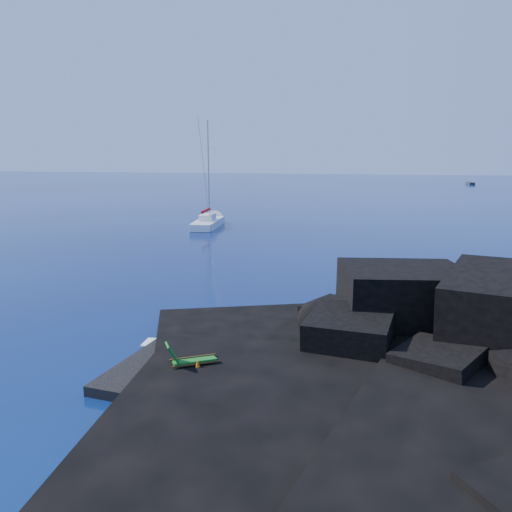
{
  "coord_description": "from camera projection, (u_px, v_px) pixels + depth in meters",
  "views": [
    {
      "loc": [
        8.7,
        -14.99,
        7.5
      ],
      "look_at": [
        2.3,
        11.64,
        2.0
      ],
      "focal_mm": 35.0,
      "sensor_mm": 36.0,
      "label": 1
    }
  ],
  "objects": [
    {
      "name": "sunbather",
      "position": [
        206.0,
        350.0,
        18.27
      ],
      "size": [
        1.7,
        0.86,
        0.22
      ],
      "primitive_type": null,
      "rotation": [
        0.0,
        0.0,
        0.29
      ],
      "color": "#E3A877",
      "rests_on": "towel"
    },
    {
      "name": "sailboat",
      "position": [
        209.0,
        227.0,
        53.92
      ],
      "size": [
        3.51,
        10.98,
        11.31
      ],
      "primitive_type": null,
      "rotation": [
        0.0,
        0.0,
        0.12
      ],
      "color": "white",
      "rests_on": "ground"
    },
    {
      "name": "headland",
      "position": [
        493.0,
        372.0,
        17.64
      ],
      "size": [
        24.0,
        24.0,
        3.6
      ],
      "primitive_type": null,
      "color": "black",
      "rests_on": "ground"
    },
    {
      "name": "deck_chair",
      "position": [
        194.0,
        354.0,
        16.83
      ],
      "size": [
        1.79,
        1.5,
        1.14
      ],
      "primitive_type": null,
      "rotation": [
        0.0,
        0.0,
        0.56
      ],
      "color": "#16631A",
      "rests_on": "beach"
    },
    {
      "name": "towel",
      "position": [
        206.0,
        354.0,
        18.3
      ],
      "size": [
        1.98,
        1.34,
        0.05
      ],
      "primitive_type": "cube",
      "rotation": [
        0.0,
        0.0,
        0.29
      ],
      "color": "silver",
      "rests_on": "beach"
    },
    {
      "name": "ground",
      "position": [
        117.0,
        370.0,
        17.76
      ],
      "size": [
        400.0,
        400.0,
        0.0
      ],
      "primitive_type": "plane",
      "color": "#030332",
      "rests_on": "ground"
    },
    {
      "name": "beach",
      "position": [
        243.0,
        377.0,
        17.21
      ],
      "size": [
        9.08,
        6.86,
        0.7
      ],
      "primitive_type": "cube",
      "rotation": [
        0.0,
        0.0,
        -0.1
      ],
      "color": "black",
      "rests_on": "ground"
    },
    {
      "name": "surf_foam",
      "position": [
        281.0,
        334.0,
        21.38
      ],
      "size": [
        10.0,
        8.0,
        0.06
      ],
      "primitive_type": null,
      "color": "white",
      "rests_on": "ground"
    },
    {
      "name": "marker_cone",
      "position": [
        198.0,
        367.0,
        16.57
      ],
      "size": [
        0.44,
        0.44,
        0.52
      ],
      "primitive_type": "cone",
      "rotation": [
        0.0,
        0.0,
        0.38
      ],
      "color": "#D55F0B",
      "rests_on": "beach"
    },
    {
      "name": "distant_boat_a",
      "position": [
        470.0,
        184.0,
        134.36
      ],
      "size": [
        1.76,
        4.49,
        0.59
      ],
      "primitive_type": "cube",
      "rotation": [
        0.0,
        0.0,
        0.09
      ],
      "color": "#26262B",
      "rests_on": "ground"
    }
  ]
}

